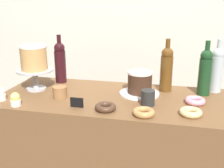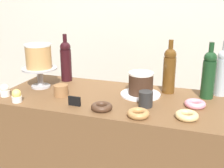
% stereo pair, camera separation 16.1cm
% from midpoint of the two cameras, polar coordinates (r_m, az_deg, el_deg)
% --- Properties ---
extents(back_wall, '(6.00, 0.05, 2.60)m').
position_cam_midpoint_polar(back_wall, '(2.40, 2.75, 12.94)').
color(back_wall, beige).
rests_on(back_wall, ground_plane).
extents(display_counter, '(1.34, 0.60, 0.92)m').
position_cam_midpoint_polar(display_counter, '(1.85, -2.59, -16.26)').
color(display_counter, brown).
rests_on(display_counter, ground_plane).
extents(cake_stand_pedestal, '(0.22, 0.22, 0.13)m').
position_cam_midpoint_polar(cake_stand_pedestal, '(1.83, -17.89, 1.52)').
color(cake_stand_pedestal, '#B2B2B7').
rests_on(cake_stand_pedestal, display_counter).
extents(white_layer_cake, '(0.16, 0.16, 0.15)m').
position_cam_midpoint_polar(white_layer_cake, '(1.80, -18.24, 5.11)').
color(white_layer_cake, tan).
rests_on(white_layer_cake, cake_stand_pedestal).
extents(silver_serving_platter, '(0.24, 0.24, 0.01)m').
position_cam_midpoint_polar(silver_serving_platter, '(1.69, 2.93, -1.97)').
color(silver_serving_platter, white).
rests_on(silver_serving_platter, display_counter).
extents(chocolate_round_cake, '(0.15, 0.15, 0.13)m').
position_cam_midpoint_polar(chocolate_round_cake, '(1.66, 2.97, 0.34)').
color(chocolate_round_cake, '#3D2619').
rests_on(chocolate_round_cake, silver_serving_platter).
extents(wine_bottle_clear, '(0.08, 0.08, 0.33)m').
position_cam_midpoint_polar(wine_bottle_clear, '(1.78, 18.27, 2.93)').
color(wine_bottle_clear, '#B2BCC1').
rests_on(wine_bottle_clear, display_counter).
extents(wine_bottle_dark_red, '(0.08, 0.08, 0.33)m').
position_cam_midpoint_polar(wine_bottle_dark_red, '(1.94, -12.94, 4.47)').
color(wine_bottle_dark_red, black).
rests_on(wine_bottle_dark_red, display_counter).
extents(wine_bottle_amber, '(0.08, 0.08, 0.33)m').
position_cam_midpoint_polar(wine_bottle_amber, '(1.73, 8.50, 3.16)').
color(wine_bottle_amber, '#5B3814').
rests_on(wine_bottle_amber, display_counter).
extents(wine_bottle_green, '(0.08, 0.08, 0.33)m').
position_cam_midpoint_polar(wine_bottle_green, '(1.70, 16.00, 2.48)').
color(wine_bottle_green, '#193D1E').
rests_on(wine_bottle_green, display_counter).
extents(cupcake_lemon, '(0.06, 0.06, 0.07)m').
position_cam_midpoint_polar(cupcake_lemon, '(1.62, -21.90, -3.02)').
color(cupcake_lemon, white).
rests_on(cupcake_lemon, display_counter).
extents(cupcake_vanilla, '(0.06, 0.06, 0.07)m').
position_cam_midpoint_polar(cupcake_vanilla, '(1.73, -24.33, -1.96)').
color(cupcake_vanilla, white).
rests_on(cupcake_vanilla, display_counter).
extents(donut_pink, '(0.11, 0.11, 0.03)m').
position_cam_midpoint_polar(donut_pink, '(1.58, 13.87, -3.39)').
color(donut_pink, pink).
rests_on(donut_pink, display_counter).
extents(donut_maple, '(0.11, 0.11, 0.03)m').
position_cam_midpoint_polar(donut_maple, '(1.39, 3.21, -5.88)').
color(donut_maple, '#B27F47').
rests_on(donut_maple, display_counter).
extents(donut_chocolate, '(0.11, 0.11, 0.03)m').
position_cam_midpoint_polar(donut_chocolate, '(1.45, -4.52, -4.80)').
color(donut_chocolate, '#472D1E').
rests_on(donut_chocolate, display_counter).
extents(donut_glazed, '(0.11, 0.11, 0.03)m').
position_cam_midpoint_polar(donut_glazed, '(1.42, 12.72, -5.72)').
color(donut_glazed, '#E0C17F').
rests_on(donut_glazed, display_counter).
extents(cookie_stack, '(0.08, 0.08, 0.07)m').
position_cam_midpoint_polar(cookie_stack, '(1.67, -13.37, -1.66)').
color(cookie_stack, olive).
rests_on(cookie_stack, display_counter).
extents(price_sign_chalkboard, '(0.07, 0.01, 0.05)m').
position_cam_midpoint_polar(price_sign_chalkboard, '(1.51, -10.28, -3.81)').
color(price_sign_chalkboard, black).
rests_on(price_sign_chalkboard, display_counter).
extents(coffee_cup_ceramic, '(0.08, 0.08, 0.08)m').
position_cam_midpoint_polar(coffee_cup_ceramic, '(1.51, 4.34, -2.86)').
color(coffee_cup_ceramic, '#282828').
rests_on(coffee_cup_ceramic, display_counter).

